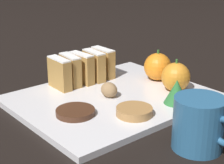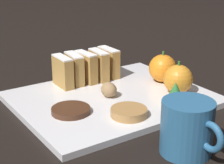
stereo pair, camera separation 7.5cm
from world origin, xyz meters
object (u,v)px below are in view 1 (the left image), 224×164
orange_near (176,77)px  walnut (110,90)px  orange_far (158,67)px  chocolate_cookie (75,112)px  coffee_mug (200,124)px

orange_near → walnut: bearing=-115.1°
orange_far → walnut: bearing=-85.9°
chocolate_cookie → orange_far: bearing=98.1°
walnut → coffee_mug: coffee_mug is taller
orange_near → chocolate_cookie: size_ratio=0.96×
coffee_mug → walnut: bearing=177.6°
orange_near → walnut: 0.14m
orange_near → orange_far: (-0.07, 0.02, 0.00)m
orange_far → chocolate_cookie: (0.04, -0.25, -0.03)m
orange_far → coffee_mug: (0.24, -0.16, -0.00)m
walnut → coffee_mug: 0.23m
orange_far → orange_near: bearing=-16.0°
orange_far → coffee_mug: size_ratio=0.64×
walnut → chocolate_cookie: walnut is taller
orange_near → walnut: (-0.06, -0.13, -0.02)m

